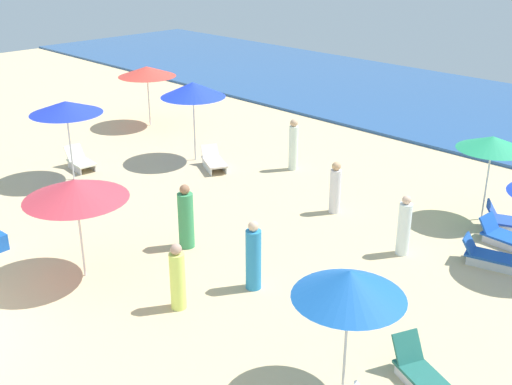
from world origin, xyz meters
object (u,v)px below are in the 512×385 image
umbrella_4 (193,90)px  beachgoer_5 (404,227)px  umbrella_6 (493,143)px  umbrella_3 (349,284)px  umbrella_2 (75,189)px  umbrella_7 (66,107)px  beachgoer_0 (178,278)px  umbrella_1 (147,71)px  lounge_chair_0_0 (507,236)px  lounge_chair_4_0 (214,161)px  beachgoer_4 (293,145)px  lounge_chair_0_1 (488,255)px  beachgoer_6 (253,257)px  lounge_chair_7_0 (80,161)px  beachgoer_2 (335,189)px  lounge_chair_6_0 (509,221)px  beachgoer_1 (186,218)px  lounge_chair_3_1 (423,375)px

umbrella_4 → beachgoer_5: bearing=-5.2°
umbrella_4 → umbrella_6: size_ratio=1.14×
umbrella_3 → beachgoer_5: umbrella_3 is taller
umbrella_2 → umbrella_7: umbrella_7 is taller
beachgoer_0 → umbrella_1: bearing=-28.0°
lounge_chair_0_0 → lounge_chair_4_0: bearing=102.5°
umbrella_7 → beachgoer_4: bearing=52.9°
lounge_chair_0_0 → lounge_chair_0_1: (0.16, -1.35, 0.02)m
beachgoer_6 → umbrella_7: bearing=79.2°
lounge_chair_0_1 → umbrella_6: (-1.36, 2.38, 2.00)m
lounge_chair_7_0 → beachgoer_0: (9.17, -2.97, 0.44)m
beachgoer_2 → beachgoer_0: bearing=148.3°
umbrella_3 → lounge_chair_7_0: (-13.31, 2.57, -1.87)m
umbrella_6 → lounge_chair_6_0: (0.84, -0.18, -1.97)m
umbrella_6 → beachgoer_4: bearing=-173.0°
beachgoer_1 → beachgoer_6: 2.67m
umbrella_1 → lounge_chair_6_0: 15.22m
lounge_chair_0_0 → beachgoer_6: bearing=156.3°
umbrella_6 → lounge_chair_0_0: bearing=-40.6°
umbrella_3 → lounge_chair_4_0: bearing=150.1°
lounge_chair_3_1 → lounge_chair_7_0: bearing=106.7°
lounge_chair_0_1 → umbrella_2: (-6.40, -7.25, 1.95)m
umbrella_1 → umbrella_4: (4.67, -1.42, 0.27)m
umbrella_4 → beachgoer_6: umbrella_4 is taller
lounge_chair_0_0 → lounge_chair_6_0: bearing=25.4°
lounge_chair_7_0 → beachgoer_1: 7.15m
lounge_chair_4_0 → beachgoer_2: (5.17, 0.10, 0.46)m
umbrella_2 → umbrella_7: 6.55m
umbrella_6 → umbrella_7: size_ratio=0.93×
umbrella_4 → beachgoer_6: (7.68, -4.64, -1.75)m
lounge_chair_0_0 → umbrella_4: bearing=100.7°
lounge_chair_0_1 → umbrella_3: (0.38, -6.12, 1.91)m
umbrella_1 → umbrella_2: size_ratio=1.01×
umbrella_3 → umbrella_4: 12.76m
beachgoer_4 → lounge_chair_7_0: bearing=18.3°
beachgoer_0 → beachgoer_1: (-2.12, 1.93, 0.07)m
beachgoer_5 → beachgoer_6: beachgoer_6 is taller
umbrella_1 → umbrella_7: size_ratio=0.94×
umbrella_1 → beachgoer_2: 11.19m
beachgoer_5 → lounge_chair_0_1: bearing=-87.8°
umbrella_2 → beachgoer_1: 3.05m
lounge_chair_6_0 → lounge_chair_0_0: bearing=179.1°
umbrella_3 → beachgoer_6: size_ratio=1.45×
beachgoer_6 → lounge_chair_0_0: bearing=-33.5°
lounge_chair_3_1 → beachgoer_2: 7.63m
umbrella_3 → beachgoer_6: bearing=159.9°
lounge_chair_4_0 → beachgoer_1: (3.88, -4.29, 0.52)m
umbrella_4 → beachgoer_0: bearing=-41.7°
umbrella_2 → beachgoer_0: bearing=15.3°
lounge_chair_6_0 → lounge_chair_0_1: bearing=169.6°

